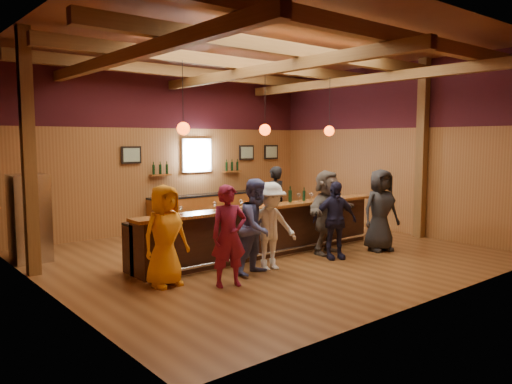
% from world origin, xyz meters
% --- Properties ---
extents(room, '(9.04, 9.00, 4.52)m').
position_xyz_m(room, '(0.00, 0.06, 3.21)').
color(room, brown).
rests_on(room, ground).
extents(bar_counter, '(6.30, 1.07, 1.11)m').
position_xyz_m(bar_counter, '(0.02, 0.15, 0.52)').
color(bar_counter, black).
rests_on(bar_counter, ground).
extents(back_bar_cabinet, '(4.00, 0.52, 0.95)m').
position_xyz_m(back_bar_cabinet, '(1.20, 3.72, 0.48)').
color(back_bar_cabinet, brown).
rests_on(back_bar_cabinet, ground).
extents(window, '(0.95, 0.09, 0.95)m').
position_xyz_m(window, '(0.80, 3.95, 2.05)').
color(window, silver).
rests_on(window, room).
extents(framed_pictures, '(5.35, 0.05, 0.45)m').
position_xyz_m(framed_pictures, '(1.67, 3.94, 2.10)').
color(framed_pictures, black).
rests_on(framed_pictures, room).
extents(wine_shelves, '(3.00, 0.18, 0.30)m').
position_xyz_m(wine_shelves, '(0.80, 3.88, 1.62)').
color(wine_shelves, brown).
rests_on(wine_shelves, room).
extents(pendant_lights, '(4.24, 0.24, 1.37)m').
position_xyz_m(pendant_lights, '(0.00, 0.00, 2.71)').
color(pendant_lights, black).
rests_on(pendant_lights, room).
extents(stainless_fridge, '(0.70, 0.70, 1.80)m').
position_xyz_m(stainless_fridge, '(-4.10, 2.60, 0.90)').
color(stainless_fridge, silver).
rests_on(stainless_fridge, ground).
extents(customer_orange, '(0.89, 0.62, 1.74)m').
position_xyz_m(customer_orange, '(-2.80, -0.68, 0.87)').
color(customer_orange, orange).
rests_on(customer_orange, ground).
extents(customer_redvest, '(0.72, 0.57, 1.74)m').
position_xyz_m(customer_redvest, '(-1.97, -1.38, 0.87)').
color(customer_redvest, maroon).
rests_on(customer_redvest, ground).
extents(customer_denim, '(1.00, 0.87, 1.78)m').
position_xyz_m(customer_denim, '(-1.10, -1.08, 0.89)').
color(customer_denim, '#4B5797').
rests_on(customer_denim, ground).
extents(customer_white, '(1.20, 0.83, 1.69)m').
position_xyz_m(customer_white, '(-0.73, -1.02, 0.85)').
color(customer_white, white).
rests_on(customer_white, ground).
extents(customer_navy, '(1.04, 0.77, 1.63)m').
position_xyz_m(customer_navy, '(0.90, -1.19, 0.82)').
color(customer_navy, '#1D1C38').
rests_on(customer_navy, ground).
extents(customer_brown, '(1.78, 0.90, 1.84)m').
position_xyz_m(customer_brown, '(1.15, -0.75, 0.92)').
color(customer_brown, '#5E544B').
rests_on(customer_brown, ground).
extents(customer_dark, '(1.02, 0.80, 1.84)m').
position_xyz_m(customer_dark, '(2.28, -1.32, 0.92)').
color(customer_dark, '#232326').
rests_on(customer_dark, ground).
extents(bartender, '(0.68, 0.46, 1.82)m').
position_xyz_m(bartender, '(1.46, 1.35, 0.91)').
color(bartender, black).
rests_on(bartender, ground).
extents(ice_bucket, '(0.24, 0.24, 0.26)m').
position_xyz_m(ice_bucket, '(-0.03, -0.18, 1.24)').
color(ice_bucket, brown).
rests_on(ice_bucket, bar_counter).
extents(bottle_a, '(0.08, 0.08, 0.36)m').
position_xyz_m(bottle_a, '(0.65, -0.11, 1.25)').
color(bottle_a, black).
rests_on(bottle_a, bar_counter).
extents(bottle_b, '(0.07, 0.07, 0.31)m').
position_xyz_m(bottle_b, '(1.08, -0.11, 1.23)').
color(bottle_b, black).
rests_on(bottle_b, bar_counter).
extents(glass_a, '(0.08, 0.08, 0.17)m').
position_xyz_m(glass_a, '(-2.35, -0.20, 1.23)').
color(glass_a, silver).
rests_on(glass_a, bar_counter).
extents(glass_b, '(0.08, 0.08, 0.17)m').
position_xyz_m(glass_b, '(-2.20, -0.21, 1.23)').
color(glass_b, silver).
rests_on(glass_b, bar_counter).
extents(glass_c, '(0.08, 0.08, 0.19)m').
position_xyz_m(glass_c, '(-1.44, -0.19, 1.25)').
color(glass_c, silver).
rests_on(glass_c, bar_counter).
extents(glass_d, '(0.09, 0.09, 0.19)m').
position_xyz_m(glass_d, '(-0.84, -0.25, 1.25)').
color(glass_d, silver).
rests_on(glass_d, bar_counter).
extents(glass_e, '(0.08, 0.08, 0.18)m').
position_xyz_m(glass_e, '(-0.41, -0.20, 1.24)').
color(glass_e, silver).
rests_on(glass_e, bar_counter).
extents(glass_f, '(0.09, 0.09, 0.20)m').
position_xyz_m(glass_f, '(0.87, -0.14, 1.25)').
color(glass_f, silver).
rests_on(glass_f, bar_counter).
extents(glass_g, '(0.08, 0.08, 0.18)m').
position_xyz_m(glass_g, '(1.28, -0.14, 1.24)').
color(glass_g, silver).
rests_on(glass_g, bar_counter).
extents(glass_h, '(0.08, 0.08, 0.19)m').
position_xyz_m(glass_h, '(1.79, -0.19, 1.24)').
color(glass_h, silver).
rests_on(glass_h, bar_counter).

